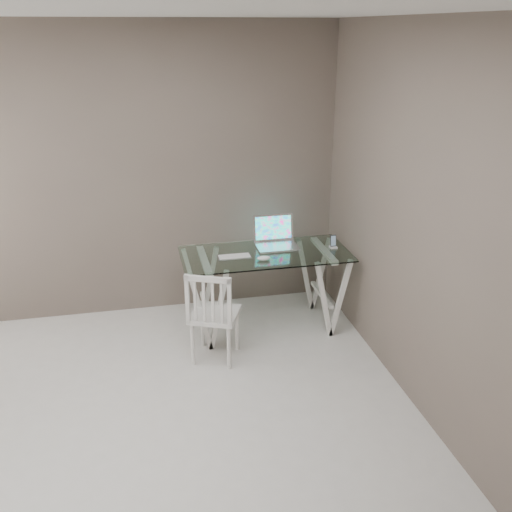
# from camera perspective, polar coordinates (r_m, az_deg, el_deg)

# --- Properties ---
(room) EXTENTS (4.50, 4.52, 2.71)m
(room) POSITION_cam_1_polar(r_m,az_deg,el_deg) (3.15, -14.61, 4.51)
(room) COLOR beige
(room) RESTS_ON ground
(desk) EXTENTS (1.50, 0.70, 0.75)m
(desk) POSITION_cam_1_polar(r_m,az_deg,el_deg) (5.23, 0.91, -3.42)
(desk) COLOR silver
(desk) RESTS_ON ground
(chair) EXTENTS (0.50, 0.50, 0.83)m
(chair) POSITION_cam_1_polar(r_m,az_deg,el_deg) (4.68, -4.39, -5.66)
(chair) COLOR silver
(chair) RESTS_ON ground
(laptop) EXTENTS (0.38, 0.31, 0.26)m
(laptop) POSITION_cam_1_polar(r_m,az_deg,el_deg) (5.26, 1.95, 1.77)
(laptop) COLOR silver
(laptop) RESTS_ON desk
(keyboard) EXTENTS (0.30, 0.13, 0.01)m
(keyboard) POSITION_cam_1_polar(r_m,az_deg,el_deg) (5.00, -2.18, -0.06)
(keyboard) COLOR silver
(keyboard) RESTS_ON desk
(mouse) EXTENTS (0.12, 0.07, 0.04)m
(mouse) POSITION_cam_1_polar(r_m,az_deg,el_deg) (4.93, 0.77, -0.21)
(mouse) COLOR white
(mouse) RESTS_ON desk
(phone_dock) EXTENTS (0.06, 0.06, 0.12)m
(phone_dock) POSITION_cam_1_polar(r_m,az_deg,el_deg) (5.25, 7.73, 1.17)
(phone_dock) COLOR white
(phone_dock) RESTS_ON desk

